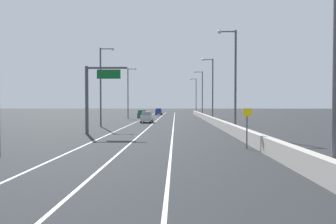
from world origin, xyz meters
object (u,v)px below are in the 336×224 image
Objects in this scene: car_blue_2 at (159,112)px; car_silver_0 at (147,117)px; lamp_post_right_near at (331,25)px; lamp_post_right_fourth at (201,91)px; lamp_post_left_mid at (102,82)px; speed_advisory_sign at (247,125)px; lamp_post_right_second at (233,75)px; lamp_post_right_fifth at (195,94)px; lamp_post_left_near at (1,52)px; lamp_post_left_far at (129,90)px; lamp_post_right_third at (211,86)px; overhead_sign_gantry at (93,91)px; car_green_1 at (142,114)px.

car_silver_0 is at bearing -89.86° from car_blue_2.
lamp_post_right_near is 1.00× the size of lamp_post_right_fourth.
lamp_post_right_near is at bearing -61.74° from lamp_post_left_mid.
speed_advisory_sign is 12.71m from lamp_post_right_second.
speed_advisory_sign reaches higher than car_silver_0.
lamp_post_right_fifth and lamp_post_left_near have the same top height.
lamp_post_left_mid is 1.00× the size of lamp_post_left_far.
lamp_post_right_near is at bearing -90.12° from lamp_post_right_second.
lamp_post_right_third is at bearing 64.95° from lamp_post_left_near.
lamp_post_left_near is at bearing -90.13° from lamp_post_left_far.
lamp_post_right_fourth is at bearing 70.49° from overhead_sign_gantry.
car_silver_0 is at bearing 80.89° from lamp_post_left_near.
speed_advisory_sign is at bearing -71.50° from lamp_post_left_far.
lamp_post_right_third is (0.11, 43.24, 0.00)m from lamp_post_right_near.
lamp_post_right_fourth is at bearing 16.35° from car_green_1.
lamp_post_right_second is at bearing -64.60° from lamp_post_left_far.
lamp_post_left_mid reaches higher than overhead_sign_gantry.
speed_advisory_sign is at bearing -53.93° from lamp_post_left_mid.
lamp_post_right_third is 2.46× the size of car_blue_2.
car_blue_2 is (2.82, 21.26, 0.07)m from car_green_1.
lamp_post_right_fifth is at bearing 89.17° from speed_advisory_sign.
car_green_1 is (-14.50, 38.97, -5.64)m from lamp_post_right_second.
lamp_post_right_fifth is 33.34m from lamp_post_left_far.
car_blue_2 is (-11.74, 38.61, -5.57)m from lamp_post_right_third.
speed_advisory_sign is at bearing -81.69° from car_blue_2.
lamp_post_right_fifth is 46.37m from car_silver_0.
lamp_post_right_near is 1.00× the size of lamp_post_right_third.
lamp_post_right_fourth is 1.00× the size of lamp_post_left_mid.
lamp_post_right_fourth is at bearing 88.72° from speed_advisory_sign.
lamp_post_right_near is 2.71× the size of car_silver_0.
lamp_post_right_near is at bearing -19.13° from lamp_post_left_near.
lamp_post_left_far is at bearing -103.02° from car_blue_2.
lamp_post_left_far is at bearing 89.87° from lamp_post_left_near.
lamp_post_left_mid is at bearing -96.33° from car_blue_2.
lamp_post_right_second is 61.61m from car_blue_2.
overhead_sign_gantry reaches higher than car_green_1.
car_silver_0 reaches higher than car_green_1.
lamp_post_right_near is 1.00× the size of lamp_post_right_second.
lamp_post_left_mid is at bearing -119.48° from car_silver_0.
lamp_post_right_second is at bearing 84.29° from speed_advisory_sign.
lamp_post_right_fourth and lamp_post_left_far have the same top height.
lamp_post_right_second is 41.96m from car_green_1.
overhead_sign_gantry is 1.84× the size of car_green_1.
car_silver_0 is (5.76, 35.91, -5.59)m from lamp_post_left_near.
overhead_sign_gantry is 0.65× the size of lamp_post_right_fourth.
car_blue_2 is (5.54, 23.96, -5.57)m from lamp_post_left_far.
lamp_post_left_mid is 2.71× the size of car_silver_0.
lamp_post_right_third and lamp_post_right_fourth have the same top height.
lamp_post_left_far is 25.22m from car_blue_2.
car_blue_2 is (-11.64, 81.85, -5.57)m from lamp_post_right_near.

